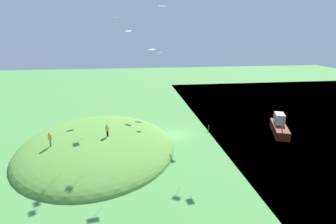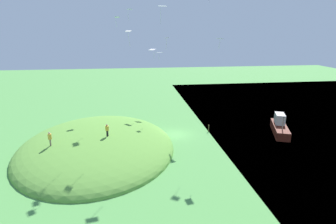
{
  "view_description": "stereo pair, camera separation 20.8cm",
  "coord_description": "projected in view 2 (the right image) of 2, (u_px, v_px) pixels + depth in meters",
  "views": [
    {
      "loc": [
        6.58,
        38.67,
        15.17
      ],
      "look_at": [
        1.49,
        1.68,
        4.14
      ],
      "focal_mm": 29.26,
      "sensor_mm": 36.0,
      "label": 1
    },
    {
      "loc": [
        6.37,
        38.7,
        15.17
      ],
      "look_at": [
        1.49,
        1.68,
        4.14
      ],
      "focal_mm": 29.26,
      "sensor_mm": 36.0,
      "label": 2
    }
  ],
  "objects": [
    {
      "name": "kite_5",
      "position": [
        160.0,
        53.0,
        48.53
      ],
      "size": [
        1.29,
        1.16,
        1.27
      ],
      "color": "white"
    },
    {
      "name": "kite_0",
      "position": [
        129.0,
        10.0,
        42.45
      ],
      "size": [
        1.0,
        1.18,
        1.67
      ],
      "color": "white"
    },
    {
      "name": "person_with_child",
      "position": [
        50.0,
        137.0,
        32.89
      ],
      "size": [
        0.46,
        0.46,
        1.75
      ],
      "rotation": [
        0.0,
        0.0,
        1.61
      ],
      "color": "brown",
      "rests_on": "grass_hill"
    },
    {
      "name": "kite_4",
      "position": [
        117.0,
        18.0,
        46.64
      ],
      "size": [
        0.96,
        0.77,
        1.72
      ],
      "color": "white"
    },
    {
      "name": "kite_12",
      "position": [
        220.0,
        39.0,
        33.59
      ],
      "size": [
        0.77,
        1.0,
        1.31
      ],
      "color": "white"
    },
    {
      "name": "mooring_post",
      "position": [
        209.0,
        128.0,
        42.96
      ],
      "size": [
        0.14,
        0.14,
        1.09
      ],
      "primitive_type": "cylinder",
      "color": "brown",
      "rests_on": "ground_plane"
    },
    {
      "name": "kite_6",
      "position": [
        162.0,
        7.0,
        33.33
      ],
      "size": [
        1.11,
        0.86,
        2.22
      ],
      "color": "silver"
    },
    {
      "name": "person_near_shore",
      "position": [
        107.0,
        129.0,
        35.03
      ],
      "size": [
        0.62,
        0.62,
        1.63
      ],
      "rotation": [
        0.0,
        0.0,
        4.11
      ],
      "color": "black",
      "rests_on": "grass_hill"
    },
    {
      "name": "kite_8",
      "position": [
        128.0,
        33.0,
        34.06
      ],
      "size": [
        0.84,
        0.71,
        1.98
      ],
      "color": "silver"
    },
    {
      "name": "ground_plane",
      "position": [
        176.0,
        134.0,
        41.89
      ],
      "size": [
        160.0,
        160.0,
        0.0
      ],
      "primitive_type": "plane",
      "color": "#509346"
    },
    {
      "name": "grass_hill",
      "position": [
        98.0,
        147.0,
        37.22
      ],
      "size": [
        20.6,
        25.56,
        4.41
      ],
      "primitive_type": "ellipsoid",
      "color": "#5C963A",
      "rests_on": "ground_plane"
    },
    {
      "name": "kite_1",
      "position": [
        152.0,
        50.0,
        46.16
      ],
      "size": [
        1.36,
        1.36,
        1.71
      ],
      "color": "white"
    },
    {
      "name": "kite_7",
      "position": [
        167.0,
        39.0,
        44.95
      ],
      "size": [
        0.83,
        0.84,
        1.97
      ],
      "color": "white"
    },
    {
      "name": "boat_on_lake",
      "position": [
        280.0,
        127.0,
        42.38
      ],
      "size": [
        4.29,
        7.41,
        3.28
      ],
      "rotation": [
        0.0,
        0.0,
        4.36
      ],
      "color": "#4E1B10",
      "rests_on": "lake_water"
    }
  ]
}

